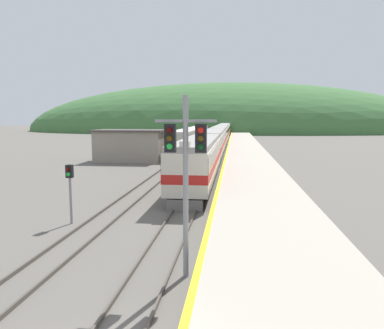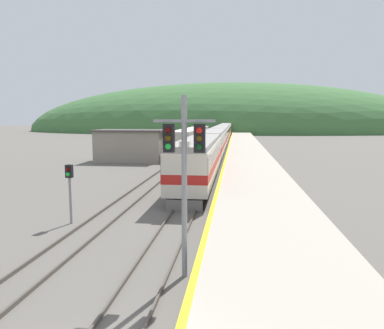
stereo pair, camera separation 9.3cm
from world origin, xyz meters
TOP-DOWN VIEW (x-y plane):
  - track_main at (0.00, 70.00)m, footprint 1.52×180.00m
  - track_siding at (-4.37, 70.00)m, footprint 1.52×180.00m
  - platform at (4.73, 50.00)m, footprint 5.82×140.00m
  - distant_hills at (0.00, 154.81)m, footprint 175.47×78.96m
  - station_shed at (-10.95, 41.70)m, footprint 9.23×5.32m
  - express_train_lead_car at (0.00, 24.92)m, footprint 2.96×19.47m
  - carriage_second at (0.00, 46.26)m, footprint 2.95×20.98m
  - carriage_third at (0.00, 68.13)m, footprint 2.95×20.98m
  - carriage_fourth at (0.00, 89.99)m, footprint 2.95×20.98m
  - carriage_fifth at (0.00, 111.86)m, footprint 2.95×20.98m
  - siding_train at (-4.37, 57.82)m, footprint 2.90×34.12m
  - signal_mast_main at (1.32, 6.09)m, footprint 2.20×0.42m
  - signal_post_siding at (-5.91, 12.25)m, footprint 0.36×0.42m

SIDE VIEW (x-z plane):
  - distant_hills at x=0.00m, z-range -20.35..20.35m
  - track_main at x=0.00m, z-range 0.00..0.16m
  - track_siding at x=-4.37m, z-range 0.00..0.16m
  - platform at x=4.73m, z-range -0.01..1.03m
  - siding_train at x=-4.37m, z-range 0.06..4.05m
  - station_shed at x=-10.95m, z-range 0.02..4.26m
  - carriage_second at x=0.00m, z-range 0.18..4.23m
  - carriage_third at x=0.00m, z-range 0.18..4.23m
  - carriage_fourth at x=0.00m, z-range 0.18..4.23m
  - carriage_fifth at x=0.00m, z-range 0.18..4.23m
  - express_train_lead_car at x=0.00m, z-range 0.01..4.43m
  - signal_post_siding at x=-5.91m, z-range 0.74..4.09m
  - signal_mast_main at x=1.32m, z-range 1.00..7.65m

